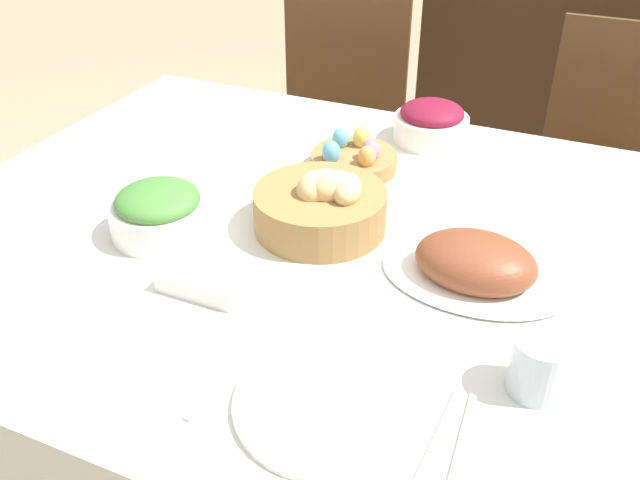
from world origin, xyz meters
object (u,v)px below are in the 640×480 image
(ham_platter, at_px, (475,265))
(drinking_cup, at_px, (539,366))
(chair_far_right, at_px, (608,176))
(dinner_plate, at_px, (326,404))
(fork, at_px, (228,373))
(egg_basket, at_px, (354,158))
(green_salad_bowl, at_px, (159,211))
(beet_salad_bowl, at_px, (431,122))
(bread_basket, at_px, (322,205))
(butter_dish, at_px, (205,279))
(chair_far_left, at_px, (333,127))
(sideboard, at_px, (588,85))
(spoon, at_px, (460,449))
(knife, at_px, (436,441))

(ham_platter, distance_m, drinking_cup, 0.25)
(chair_far_right, xyz_separation_m, drinking_cup, (-0.06, -1.20, 0.28))
(dinner_plate, distance_m, fork, 0.15)
(egg_basket, height_order, ham_platter, same)
(egg_basket, distance_m, dinner_plate, 0.69)
(ham_platter, bearing_deg, dinner_plate, -107.26)
(green_salad_bowl, relative_size, beet_salad_bowl, 1.04)
(bread_basket, height_order, butter_dish, bread_basket)
(chair_far_right, bearing_deg, green_salad_bowl, -124.67)
(bread_basket, xyz_separation_m, drinking_cup, (0.43, -0.26, -0.01))
(ham_platter, distance_m, fork, 0.44)
(fork, bearing_deg, ham_platter, 57.08)
(chair_far_right, xyz_separation_m, dinner_plate, (-0.31, -1.34, 0.24))
(green_salad_bowl, bearing_deg, chair_far_left, 95.71)
(sideboard, relative_size, butter_dish, 8.79)
(spoon, relative_size, drinking_cup, 2.26)
(spoon, bearing_deg, green_salad_bowl, 153.56)
(chair_far_right, relative_size, green_salad_bowl, 4.98)
(chair_far_right, distance_m, knife, 1.37)
(chair_far_left, distance_m, ham_platter, 1.22)
(dinner_plate, bearing_deg, butter_dish, 150.59)
(egg_basket, distance_m, fork, 0.66)
(sideboard, bearing_deg, chair_far_left, -134.34)
(dinner_plate, relative_size, drinking_cup, 2.91)
(egg_basket, xyz_separation_m, ham_platter, (0.33, -0.29, 0.00))
(fork, bearing_deg, egg_basket, 98.98)
(beet_salad_bowl, height_order, dinner_plate, beet_salad_bowl)
(green_salad_bowl, relative_size, dinner_plate, 0.73)
(chair_far_left, xyz_separation_m, egg_basket, (0.34, -0.69, 0.26))
(chair_far_right, relative_size, beet_salad_bowl, 5.19)
(ham_platter, bearing_deg, sideboard, 87.72)
(fork, relative_size, knife, 1.00)
(ham_platter, distance_m, green_salad_bowl, 0.57)
(ham_platter, distance_m, spoon, 0.37)
(dinner_plate, height_order, butter_dish, butter_dish)
(fork, bearing_deg, butter_dish, 133.06)
(chair_far_right, distance_m, ham_platter, 1.04)
(sideboard, bearing_deg, fork, -98.93)
(beet_salad_bowl, xyz_separation_m, drinking_cup, (0.35, -0.72, -0.00))
(green_salad_bowl, bearing_deg, dinner_plate, -31.26)
(sideboard, distance_m, bread_basket, 1.75)
(green_salad_bowl, bearing_deg, spoon, -23.45)
(chair_far_right, bearing_deg, drinking_cup, -92.59)
(dinner_plate, distance_m, drinking_cup, 0.28)
(sideboard, distance_m, butter_dish, 2.01)
(beet_salad_bowl, relative_size, fork, 0.90)
(spoon, bearing_deg, egg_basket, 118.21)
(sideboard, distance_m, dinner_plate, 2.12)
(beet_salad_bowl, distance_m, spoon, 0.91)
(chair_far_right, height_order, beet_salad_bowl, chair_far_right)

